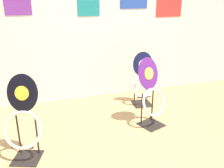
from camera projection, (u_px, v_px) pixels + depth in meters
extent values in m
cube|color=silver|center=(103.00, 16.00, 3.87)|extent=(8.00, 0.06, 2.60)
cube|color=red|center=(169.00, 2.00, 4.10)|extent=(0.47, 0.01, 0.47)
cube|color=black|center=(142.00, 104.00, 3.92)|extent=(0.31, 0.31, 0.01)
cylinder|color=black|center=(135.00, 92.00, 3.93)|extent=(0.02, 0.02, 0.35)
cylinder|color=black|center=(146.00, 91.00, 3.97)|extent=(0.02, 0.02, 0.35)
cylinder|color=black|center=(144.00, 97.00, 3.80)|extent=(0.22, 0.04, 0.02)
torus|color=silver|center=(143.00, 86.00, 3.80)|extent=(0.36, 0.16, 0.35)
ellipsoid|color=#141942|center=(143.00, 64.00, 3.74)|extent=(0.31, 0.08, 0.37)
ellipsoid|color=beige|center=(143.00, 64.00, 3.72)|extent=(0.14, 0.03, 0.14)
sphere|color=silver|center=(137.00, 77.00, 3.77)|extent=(0.02, 0.02, 0.02)
sphere|color=silver|center=(148.00, 76.00, 3.80)|extent=(0.02, 0.02, 0.02)
cube|color=black|center=(151.00, 124.00, 3.31)|extent=(0.36, 0.36, 0.01)
cylinder|color=black|center=(142.00, 109.00, 3.24)|extent=(0.02, 0.02, 0.43)
cylinder|color=black|center=(152.00, 105.00, 3.35)|extent=(0.02, 0.02, 0.43)
cylinder|color=black|center=(156.00, 115.00, 3.19)|extent=(0.22, 0.09, 0.02)
torus|color=silver|center=(154.00, 102.00, 3.18)|extent=(0.41, 0.29, 0.35)
ellipsoid|color=#60237F|center=(148.00, 74.00, 3.15)|extent=(0.36, 0.23, 0.41)
ellipsoid|color=#E5CC4C|center=(149.00, 73.00, 3.13)|extent=(0.16, 0.09, 0.15)
sphere|color=silver|center=(145.00, 91.00, 3.12)|extent=(0.02, 0.02, 0.02)
sphere|color=silver|center=(156.00, 88.00, 3.23)|extent=(0.02, 0.02, 0.02)
cube|color=black|center=(27.00, 158.00, 2.64)|extent=(0.36, 0.36, 0.01)
cylinder|color=black|center=(19.00, 135.00, 2.65)|extent=(0.02, 0.02, 0.45)
cylinder|color=black|center=(37.00, 135.00, 2.64)|extent=(0.02, 0.02, 0.45)
cylinder|color=black|center=(23.00, 148.00, 2.50)|extent=(0.22, 0.09, 0.02)
torus|color=beige|center=(23.00, 130.00, 2.50)|extent=(0.43, 0.31, 0.38)
ellipsoid|color=black|center=(22.00, 93.00, 2.48)|extent=(0.34, 0.22, 0.38)
ellipsoid|color=yellow|center=(22.00, 93.00, 2.46)|extent=(0.15, 0.09, 0.15)
sphere|color=silver|center=(15.00, 112.00, 2.51)|extent=(0.02, 0.02, 0.02)
sphere|color=silver|center=(32.00, 112.00, 2.50)|extent=(0.02, 0.02, 0.02)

